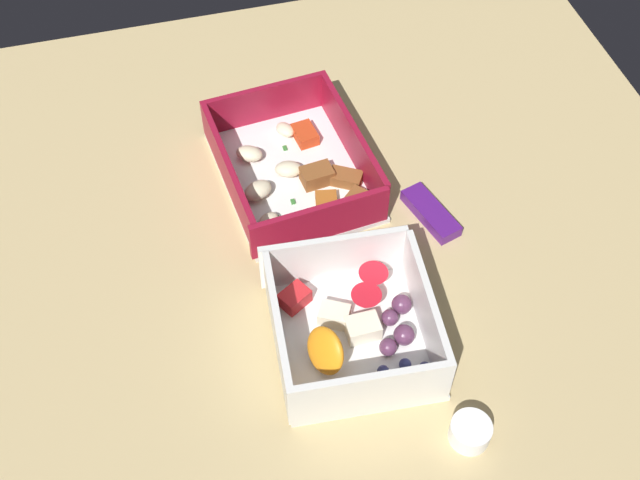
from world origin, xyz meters
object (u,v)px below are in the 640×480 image
fruit_bowl (353,325)px  candy_bar (431,213)px  pasta_container (295,169)px  paper_cup_liner (470,432)px

fruit_bowl → candy_bar: (-11.28, 11.28, -1.46)cm
pasta_container → candy_bar: bearing=49.1°
candy_bar → paper_cup_liner: 23.12cm
fruit_bowl → pasta_container: bearing=-178.9°
candy_bar → paper_cup_liner: bearing=-12.1°
fruit_bowl → paper_cup_liner: (11.32, 6.44, -1.08)cm
fruit_bowl → paper_cup_liner: size_ratio=4.54×
candy_bar → paper_cup_liner: paper_cup_liner is taller
fruit_bowl → paper_cup_liner: bearing=29.6°
pasta_container → paper_cup_liner: 31.57cm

